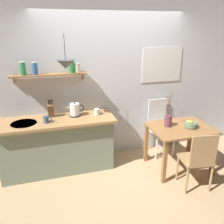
# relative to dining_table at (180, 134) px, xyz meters

# --- Properties ---
(ground_plane) EXTENTS (14.00, 14.00, 0.00)m
(ground_plane) POSITION_rel_dining_table_xyz_m (-0.93, 0.17, -0.62)
(ground_plane) COLOR tan
(back_wall) EXTENTS (6.80, 0.11, 2.70)m
(back_wall) POSITION_rel_dining_table_xyz_m (-0.73, 0.82, 0.73)
(back_wall) COLOR silver
(back_wall) RESTS_ON ground_plane
(kitchen_counter) EXTENTS (1.83, 0.63, 0.90)m
(kitchen_counter) POSITION_rel_dining_table_xyz_m (-1.93, 0.49, -0.16)
(kitchen_counter) COLOR gray
(kitchen_counter) RESTS_ON ground_plane
(wall_shelf) EXTENTS (1.15, 0.20, 0.33)m
(wall_shelf) POSITION_rel_dining_table_xyz_m (-1.92, 0.67, 1.01)
(wall_shelf) COLOR #9E6B3D
(dining_table) EXTENTS (0.98, 0.76, 0.73)m
(dining_table) POSITION_rel_dining_table_xyz_m (0.00, 0.00, 0.00)
(dining_table) COLOR #9E6B3D
(dining_table) RESTS_ON ground_plane
(dining_chair_near) EXTENTS (0.48, 0.45, 0.91)m
(dining_chair_near) POSITION_rel_dining_table_xyz_m (-0.06, -0.60, -0.11)
(dining_chair_near) COLOR tan
(dining_chair_near) RESTS_ON ground_plane
(dining_chair_far) EXTENTS (0.41, 0.44, 1.00)m
(dining_chair_far) POSITION_rel_dining_table_xyz_m (-0.06, 0.61, -0.07)
(dining_chair_far) COLOR white
(dining_chair_far) RESTS_ON ground_plane
(fruit_bowl) EXTENTS (0.20, 0.20, 0.12)m
(fruit_bowl) POSITION_rel_dining_table_xyz_m (0.14, -0.05, 0.17)
(fruit_bowl) COLOR slate
(fruit_bowl) RESTS_ON dining_table
(twig_vase) EXTENTS (0.12, 0.12, 0.56)m
(twig_vase) POSITION_rel_dining_table_xyz_m (-0.19, 0.09, 0.22)
(twig_vase) COLOR brown
(twig_vase) RESTS_ON dining_table
(electric_kettle) EXTENTS (0.27, 0.18, 0.23)m
(electric_kettle) POSITION_rel_dining_table_xyz_m (-1.61, 0.55, 0.38)
(electric_kettle) COLOR black
(electric_kettle) RESTS_ON kitchen_counter
(knife_block) EXTENTS (0.09, 0.15, 0.29)m
(knife_block) POSITION_rel_dining_table_xyz_m (-1.98, 0.62, 0.40)
(knife_block) COLOR brown
(knife_block) RESTS_ON kitchen_counter
(coffee_mug_by_sink) EXTENTS (0.13, 0.08, 0.11)m
(coffee_mug_by_sink) POSITION_rel_dining_table_xyz_m (-2.07, 0.38, 0.33)
(coffee_mug_by_sink) COLOR #3D5B89
(coffee_mug_by_sink) RESTS_ON kitchen_counter
(coffee_mug_spare) EXTENTS (0.13, 0.09, 0.10)m
(coffee_mug_spare) POSITION_rel_dining_table_xyz_m (-1.26, 0.51, 0.33)
(coffee_mug_spare) COLOR white
(coffee_mug_spare) RESTS_ON kitchen_counter
(pendant_lamp) EXTENTS (0.25, 0.25, 0.48)m
(pendant_lamp) POSITION_rel_dining_table_xyz_m (-1.73, 0.41, 1.13)
(pendant_lamp) COLOR black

